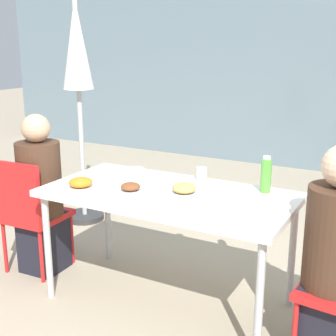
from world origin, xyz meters
The scene contains 13 objects.
ground_plane centered at (0.00, 0.00, 0.00)m, with size 24.00×24.00×0.00m, color tan.
building_facade centered at (0.00, 3.84, 1.50)m, with size 10.00×0.20×3.00m.
dining_table centered at (0.00, 0.00, 0.69)m, with size 1.53×0.78×0.75m.
chair_left centered at (-1.06, -0.13, 0.49)m, with size 0.42×0.42×0.85m.
person_left centered at (-1.02, -0.04, 0.55)m, with size 0.31×0.31×1.16m.
person_right centered at (1.02, -0.11, 0.56)m, with size 0.32×0.32×1.17m.
closed_umbrella centered at (-1.40, 0.91, 1.44)m, with size 0.36×0.36×2.02m.
plate_0 centered at (0.12, -0.01, 0.77)m, with size 0.27×0.27×0.07m.
plate_1 centered at (-0.19, -0.12, 0.77)m, with size 0.22×0.22×0.06m.
plate_2 centered at (-0.50, -0.21, 0.77)m, with size 0.27×0.27×0.07m.
bottle centered at (0.53, 0.28, 0.86)m, with size 0.06×0.06×0.23m.
drinking_cup centered at (0.08, 0.32, 0.79)m, with size 0.07×0.07×0.09m.
salad_bowl centered at (-0.36, 0.17, 0.78)m, with size 0.15×0.15×0.06m.
Camera 1 is at (1.31, -2.40, 1.63)m, focal length 50.00 mm.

